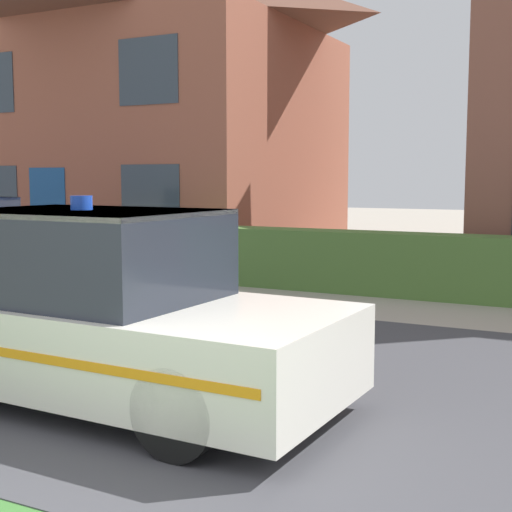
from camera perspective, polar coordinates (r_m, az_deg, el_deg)
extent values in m
cube|color=#424247|center=(6.79, 2.82, -9.90)|extent=(28.00, 6.09, 0.01)
cube|color=#4C7233|center=(11.88, 8.00, -0.47)|extent=(10.82, 0.69, 1.01)
cylinder|color=black|center=(4.91, -6.34, -12.32)|extent=(0.66, 0.22, 0.65)
cylinder|color=black|center=(6.19, 2.06, -8.32)|extent=(0.66, 0.22, 0.65)
cylinder|color=black|center=(7.69, -15.64, -5.65)|extent=(0.66, 0.22, 0.65)
cube|color=silver|center=(6.22, -12.10, -6.50)|extent=(4.25, 1.87, 0.69)
cube|color=#232833|center=(6.24, -13.68, 0.18)|extent=(2.19, 1.64, 0.75)
cube|color=silver|center=(6.21, -13.77, 3.42)|extent=(2.19, 1.64, 0.04)
cube|color=orange|center=(5.59, -18.08, -7.59)|extent=(3.99, 0.12, 0.07)
cube|color=orange|center=(6.89, -7.29, -4.73)|extent=(3.99, 0.12, 0.07)
cylinder|color=blue|center=(6.21, -13.79, 4.16)|extent=(0.19, 0.19, 0.12)
cylinder|color=black|center=(11.35, -16.40, -1.95)|extent=(0.61, 0.20, 0.61)
cube|color=#93513D|center=(18.35, -7.91, 8.72)|extent=(7.79, 6.66, 5.36)
cube|color=navy|center=(16.11, -16.30, 3.06)|extent=(1.00, 0.02, 2.10)
cube|color=#333D47|center=(14.37, -8.48, 4.68)|extent=(1.40, 0.02, 1.30)
cube|color=#333D47|center=(14.51, -8.64, 14.45)|extent=(1.40, 0.02, 1.30)
cube|color=#474C8C|center=(13.17, -10.79, -0.09)|extent=(0.62, 0.72, 0.90)
cube|color=navy|center=(13.12, -10.84, 2.09)|extent=(0.66, 0.76, 0.10)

